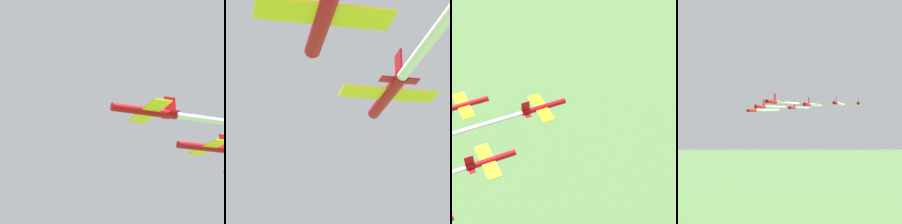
# 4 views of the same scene
# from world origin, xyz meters

# --- Properties ---
(jet_0) EXTENTS (9.98, 10.19, 3.56)m
(jet_0) POSITION_xyz_m (40.07, -31.80, 133.67)
(jet_0) COLOR #B20C14
(jet_1) EXTENTS (9.98, 10.19, 3.56)m
(jet_1) POSITION_xyz_m (39.93, -50.06, 132.92)
(jet_1) COLOR #B20C14
(jet_2) EXTENTS (9.98, 10.19, 3.56)m
(jet_2) POSITION_xyz_m (55.96, -40.80, 132.12)
(jet_2) COLOR #B20C14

